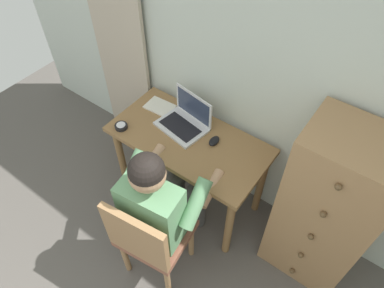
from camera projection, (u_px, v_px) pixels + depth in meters
name	position (u px, v px, depth m)	size (l,w,h in m)	color
wall_back	(277.00, 71.00, 2.06)	(4.80, 0.05, 2.50)	silver
curtain_panel	(117.00, 28.00, 2.61)	(0.53, 0.03, 2.25)	#BCAD99
desk	(189.00, 149.00, 2.52)	(1.12, 0.56, 0.72)	olive
dresser	(326.00, 210.00, 2.15)	(0.53, 0.45, 1.27)	#9E754C
chair	(149.00, 237.00, 2.18)	(0.47, 0.45, 0.88)	brown
person_seated	(163.00, 200.00, 2.15)	(0.58, 0.62, 1.20)	#4C4C4C
laptop	(185.00, 120.00, 2.48)	(0.38, 0.30, 0.24)	silver
computer_mouse	(214.00, 141.00, 2.39)	(0.06, 0.10, 0.03)	black
desk_clock	(121.00, 126.00, 2.49)	(0.09, 0.09, 0.03)	black
notebook_pad	(160.00, 107.00, 2.63)	(0.21, 0.15, 0.01)	silver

